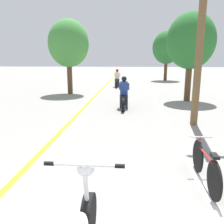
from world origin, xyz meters
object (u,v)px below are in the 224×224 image
at_px(roadside_tree_left, 68,44).
at_px(roadside_tree_right_far, 167,48).
at_px(roadside_tree_right_near, 191,41).
at_px(motorcycle_rider_lead, 124,96).
at_px(bicycle_parked, 205,166).
at_px(motorcycle_rider_far, 117,80).
at_px(utility_pole, 203,7).

bearing_deg(roadside_tree_left, roadside_tree_right_far, 53.35).
xyz_separation_m(roadside_tree_right_near, motorcycle_rider_lead, (-3.32, -2.23, -2.52)).
bearing_deg(roadside_tree_right_far, roadside_tree_right_near, -92.12).
height_order(roadside_tree_left, bicycle_parked, roadside_tree_left).
distance_m(roadside_tree_right_near, bicycle_parked, 9.35).
bearing_deg(motorcycle_rider_far, roadside_tree_right_near, -54.88).
bearing_deg(roadside_tree_left, bicycle_parked, -63.98).
xyz_separation_m(roadside_tree_left, motorcycle_rider_lead, (3.58, -4.23, -2.55)).
bearing_deg(motorcycle_rider_lead, bicycle_parked, -75.57).
height_order(roadside_tree_right_near, motorcycle_rider_far, roadside_tree_right_near).
bearing_deg(motorcycle_rider_far, roadside_tree_left, -125.80).
xyz_separation_m(utility_pole, roadside_tree_right_near, (0.81, 4.75, -0.71)).
xyz_separation_m(roadside_tree_right_far, roadside_tree_left, (-7.33, -9.86, -0.14)).
height_order(roadside_tree_right_far, roadside_tree_left, roadside_tree_right_far).
distance_m(roadside_tree_right_near, motorcycle_rider_far, 7.59).
height_order(roadside_tree_right_near, bicycle_parked, roadside_tree_right_near).
bearing_deg(motorcycle_rider_far, utility_pole, -72.71).
bearing_deg(roadside_tree_right_near, utility_pole, -99.73).
bearing_deg(roadside_tree_right_near, motorcycle_rider_far, 125.12).
relative_size(roadside_tree_right_far, motorcycle_rider_lead, 2.34).
xyz_separation_m(roadside_tree_left, motorcycle_rider_far, (2.78, 3.85, -2.56)).
distance_m(utility_pole, motorcycle_rider_far, 11.57).
height_order(utility_pole, roadside_tree_right_near, utility_pole).
distance_m(roadside_tree_right_near, roadside_tree_left, 7.18).
bearing_deg(roadside_tree_right_near, roadside_tree_left, 163.85).
relative_size(roadside_tree_right_near, roadside_tree_left, 0.99).
height_order(utility_pole, motorcycle_rider_lead, utility_pole).
bearing_deg(roadside_tree_left, utility_pole, -47.99).
height_order(roadside_tree_right_near, roadside_tree_left, roadside_tree_left).
height_order(roadside_tree_left, motorcycle_rider_lead, roadside_tree_left).
bearing_deg(roadside_tree_right_far, motorcycle_rider_lead, -104.92).
relative_size(utility_pole, motorcycle_rider_far, 3.62).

